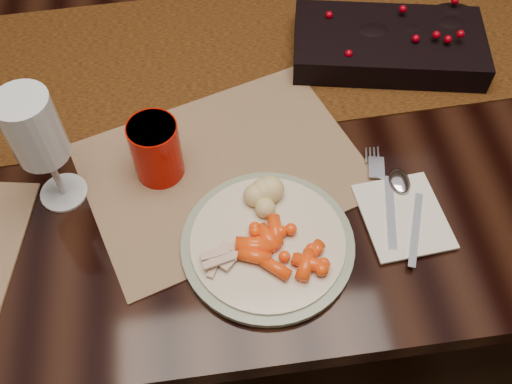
{
  "coord_description": "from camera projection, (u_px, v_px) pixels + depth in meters",
  "views": [
    {
      "loc": [
        -0.1,
        -0.72,
        1.47
      ],
      "look_at": [
        -0.04,
        -0.26,
        0.8
      ],
      "focal_mm": 40.0,
      "sensor_mm": 36.0,
      "label": 1
    }
  ],
  "objects": [
    {
      "name": "centerpiece",
      "position": [
        389.0,
        41.0,
        1.02
      ],
      "size": [
        0.36,
        0.24,
        0.07
      ],
      "primitive_type": null,
      "rotation": [
        0.0,
        0.0,
        -0.2
      ],
      "color": "black",
      "rests_on": "table_runner"
    },
    {
      "name": "napkin",
      "position": [
        403.0,
        216.0,
        0.84
      ],
      "size": [
        0.13,
        0.15,
        0.0
      ],
      "primitive_type": "cube",
      "rotation": [
        0.0,
        0.0,
        0.08
      ],
      "color": "silver",
      "rests_on": "placemat_main"
    },
    {
      "name": "baby_carrots",
      "position": [
        281.0,
        246.0,
        0.79
      ],
      "size": [
        0.12,
        0.11,
        0.02
      ],
      "primitive_type": null,
      "rotation": [
        0.0,
        0.0,
        0.27
      ],
      "color": "#FF440D",
      "rests_on": "dinner_plate"
    },
    {
      "name": "table_runner",
      "position": [
        279.0,
        50.0,
        1.05
      ],
      "size": [
        1.86,
        0.45,
        0.0
      ],
      "primitive_type": "cube",
      "rotation": [
        0.0,
        0.0,
        0.04
      ],
      "color": "black",
      "rests_on": "dining_table"
    },
    {
      "name": "red_cup",
      "position": [
        156.0,
        150.0,
        0.85
      ],
      "size": [
        0.09,
        0.09,
        0.1
      ],
      "primitive_type": "cylinder",
      "rotation": [
        0.0,
        0.0,
        -0.2
      ],
      "color": "#B20A00",
      "rests_on": "placemat_main"
    },
    {
      "name": "spoon",
      "position": [
        410.0,
        214.0,
        0.84
      ],
      "size": [
        0.09,
        0.16,
        0.0
      ],
      "primitive_type": null,
      "rotation": [
        0.0,
        0.0,
        -0.38
      ],
      "color": "silver",
      "rests_on": "napkin"
    },
    {
      "name": "mashed_potatoes",
      "position": [
        264.0,
        194.0,
        0.83
      ],
      "size": [
        0.08,
        0.07,
        0.04
      ],
      "primitive_type": null,
      "rotation": [
        0.0,
        0.0,
        -0.08
      ],
      "color": "beige",
      "rests_on": "dinner_plate"
    },
    {
      "name": "dining_table",
      "position": [
        258.0,
        201.0,
        1.32
      ],
      "size": [
        1.8,
        1.0,
        0.75
      ],
      "primitive_type": "cube",
      "color": "black",
      "rests_on": "floor"
    },
    {
      "name": "fork",
      "position": [
        387.0,
        200.0,
        0.85
      ],
      "size": [
        0.06,
        0.17,
        0.0
      ],
      "primitive_type": null,
      "rotation": [
        0.0,
        0.0,
        -0.22
      ],
      "color": "silver",
      "rests_on": "napkin"
    },
    {
      "name": "turkey_shreds",
      "position": [
        224.0,
        255.0,
        0.78
      ],
      "size": [
        0.08,
        0.07,
        0.02
      ],
      "primitive_type": null,
      "rotation": [
        0.0,
        0.0,
        0.32
      ],
      "color": "#C3AFA7",
      "rests_on": "dinner_plate"
    },
    {
      "name": "dinner_plate",
      "position": [
        268.0,
        243.0,
        0.81
      ],
      "size": [
        0.31,
        0.31,
        0.01
      ],
      "primitive_type": "cylinder",
      "rotation": [
        0.0,
        0.0,
        0.27
      ],
      "color": "beige",
      "rests_on": "placemat_main"
    },
    {
      "name": "wine_glass",
      "position": [
        44.0,
        152.0,
        0.79
      ],
      "size": [
        0.09,
        0.09,
        0.21
      ],
      "primitive_type": null,
      "rotation": [
        0.0,
        0.0,
        0.24
      ],
      "color": "white",
      "rests_on": "dining_table"
    },
    {
      "name": "placemat_main",
      "position": [
        223.0,
        169.0,
        0.9
      ],
      "size": [
        0.49,
        0.42,
        0.0
      ],
      "primitive_type": "cube",
      "rotation": [
        0.0,
        0.0,
        0.32
      ],
      "color": "#935E37",
      "rests_on": "dining_table"
    },
    {
      "name": "floor",
      "position": [
        257.0,
        273.0,
        1.63
      ],
      "size": [
        5.0,
        5.0,
        0.0
      ],
      "primitive_type": "plane",
      "color": "black",
      "rests_on": "ground"
    }
  ]
}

